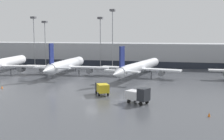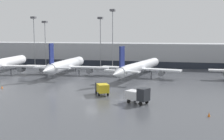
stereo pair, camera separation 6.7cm
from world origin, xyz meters
TOP-DOWN VIEW (x-y plane):
  - ground_plane at (0.00, 0.00)m, footprint 320.00×320.00m
  - terminal_building at (0.19, 61.93)m, footprint 160.00×28.40m
  - parked_jet_0 at (5.13, 30.26)m, footprint 24.57×38.05m
  - parked_jet_2 at (-38.31, 25.49)m, footprint 25.32×40.09m
  - parked_jet_5 at (-17.72, 29.65)m, footprint 27.40×33.28m
  - service_truck_0 at (9.52, -1.64)m, footprint 4.71×3.84m
  - service_truck_1 at (1.10, 3.98)m, footprint 3.90×4.79m
  - traffic_cone_0 at (-23.50, 5.28)m, footprint 0.44×0.44m
  - traffic_cone_1 at (21.25, -7.24)m, footprint 0.39×0.39m
  - apron_light_mast_0 at (-7.64, 49.71)m, footprint 1.80×1.80m
  - apron_light_mast_1 at (-40.50, 51.53)m, footprint 1.80×1.80m
  - apron_light_mast_4 at (-12.91, 51.89)m, footprint 1.80×1.80m
  - apron_light_mast_7 at (-35.83, 51.85)m, footprint 1.80×1.80m

SIDE VIEW (x-z plane):
  - ground_plane at x=0.00m, z-range 0.00..0.00m
  - traffic_cone_0 at x=-23.50m, z-range 0.00..0.60m
  - traffic_cone_1 at x=21.25m, z-range 0.00..0.67m
  - service_truck_1 at x=1.10m, z-range 0.30..2.68m
  - service_truck_0 at x=9.52m, z-range 0.12..3.09m
  - parked_jet_0 at x=5.13m, z-range -1.79..7.80m
  - parked_jet_5 at x=-17.72m, z-range -2.03..8.11m
  - parked_jet_2 at x=-38.31m, z-range -2.07..8.62m
  - terminal_building at x=0.19m, z-range -0.01..8.99m
  - apron_light_mast_7 at x=-35.83m, z-range 5.20..23.01m
  - apron_light_mast_4 at x=-12.91m, z-range 5.43..24.45m
  - apron_light_mast_1 at x=-40.50m, z-range 5.52..25.08m
  - apron_light_mast_0 at x=-7.64m, z-range 5.87..27.49m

